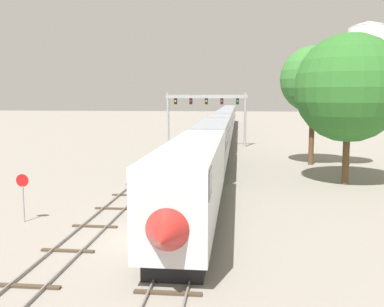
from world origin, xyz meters
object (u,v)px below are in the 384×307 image
Objects in this scene: passenger_train at (223,125)px; water_tower at (368,47)px; trackside_tree_mid at (349,93)px; signal_gantry at (206,107)px; trackside_tree_left at (349,88)px; trackside_tree_right at (314,80)px; stop_sign at (23,191)px.

water_tower reaches higher than passenger_train.
trackside_tree_mid is at bearing -61.52° from passenger_train.
water_tower is (32.29, 34.98, 12.13)m from signal_gantry.
passenger_train is at bearing 107.65° from trackside_tree_left.
passenger_train is 9.39× the size of trackside_tree_left.
trackside_tree_mid is 3.96m from trackside_tree_right.
trackside_tree_left is (21.58, 13.65, 6.20)m from stop_sign.
water_tower is 2.25× the size of trackside_tree_mid.
passenger_train is 30.05m from trackside_tree_mid.
trackside_tree_left reaches higher than trackside_tree_mid.
water_tower is at bearing 40.96° from passenger_train.
passenger_train is 9.25× the size of trackside_tree_right.
trackside_tree_right is (-19.61, -51.74, -8.83)m from water_tower.
trackside_tree_right is at bearing -110.76° from water_tower.
stop_sign is at bearing -147.69° from trackside_tree_left.
trackside_tree_mid is (16.37, -17.12, 1.90)m from signal_gantry.
trackside_tree_mid is 0.82× the size of trackside_tree_right.
trackside_tree_mid reaches higher than signal_gantry.
trackside_tree_right reaches higher than passenger_train.
water_tower is 87.51m from stop_sign.
water_tower is 1.86× the size of trackside_tree_left.
passenger_train is 42.65m from water_tower.
trackside_tree_mid is (-15.93, -52.10, -10.22)m from water_tower.
trackside_tree_mid is (24.12, 24.02, 5.90)m from stop_sign.
trackside_tree_mid is (2.54, 10.37, -0.30)m from trackside_tree_left.
stop_sign is at bearing -100.67° from signal_gantry.
signal_gantry is 30.85m from trackside_tree_left.
passenger_train reaches higher than stop_sign.
trackside_tree_right is at bearing 174.39° from trackside_tree_mid.
signal_gantry is 42.05m from stop_sign.
signal_gantry is (-2.25, -8.90, 3.25)m from passenger_train.
trackside_tree_right reaches higher than trackside_tree_left.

